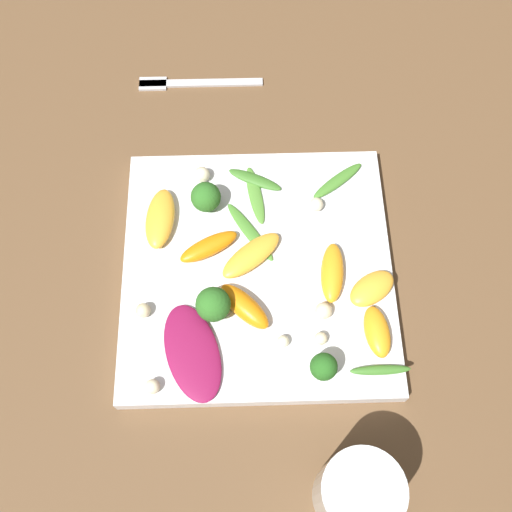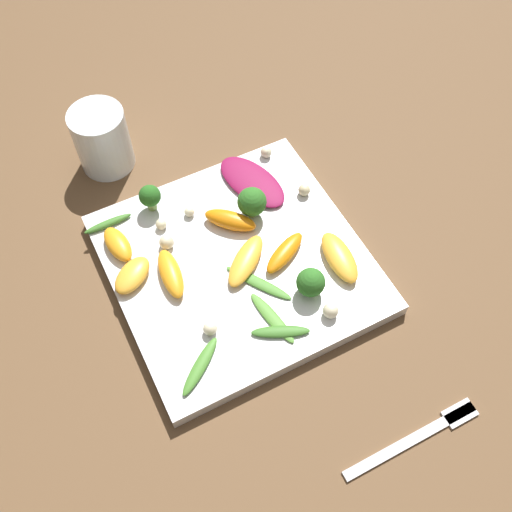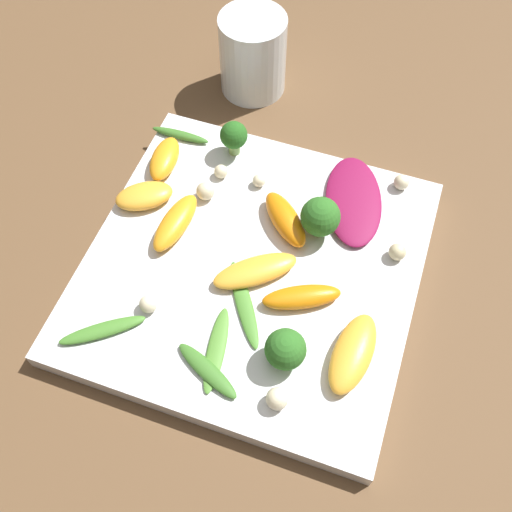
# 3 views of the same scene
# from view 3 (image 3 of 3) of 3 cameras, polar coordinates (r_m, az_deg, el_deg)

# --- Properties ---
(ground_plane) EXTENTS (2.40, 2.40, 0.00)m
(ground_plane) POSITION_cam_3_polar(r_m,az_deg,el_deg) (0.57, -0.36, -1.74)
(ground_plane) COLOR brown
(plate) EXTENTS (0.30, 0.30, 0.02)m
(plate) POSITION_cam_3_polar(r_m,az_deg,el_deg) (0.56, -0.36, -1.25)
(plate) COLOR white
(plate) RESTS_ON ground_plane
(drinking_glass) EXTENTS (0.07, 0.07, 0.09)m
(drinking_glass) POSITION_cam_3_polar(r_m,az_deg,el_deg) (0.70, -0.31, 18.64)
(drinking_glass) COLOR white
(drinking_glass) RESTS_ON ground_plane
(radicchio_leaf_0) EXTENTS (0.08, 0.12, 0.01)m
(radicchio_leaf_0) POSITION_cam_3_polar(r_m,az_deg,el_deg) (0.59, 9.27, 5.26)
(radicchio_leaf_0) COLOR maroon
(radicchio_leaf_0) RESTS_ON plate
(orange_segment_0) EXTENTS (0.08, 0.07, 0.01)m
(orange_segment_0) POSITION_cam_3_polar(r_m,az_deg,el_deg) (0.54, -0.08, -1.43)
(orange_segment_0) COLOR #FCAD33
(orange_segment_0) RESTS_ON plate
(orange_segment_1) EXTENTS (0.07, 0.05, 0.02)m
(orange_segment_1) POSITION_cam_3_polar(r_m,az_deg,el_deg) (0.53, 4.36, -3.92)
(orange_segment_1) COLOR orange
(orange_segment_1) RESTS_ON plate
(orange_segment_2) EXTENTS (0.07, 0.07, 0.02)m
(orange_segment_2) POSITION_cam_3_polar(r_m,az_deg,el_deg) (0.57, 2.81, 3.52)
(orange_segment_2) COLOR orange
(orange_segment_2) RESTS_ON plate
(orange_segment_3) EXTENTS (0.03, 0.07, 0.02)m
(orange_segment_3) POSITION_cam_3_polar(r_m,az_deg,el_deg) (0.57, -7.68, 3.18)
(orange_segment_3) COLOR orange
(orange_segment_3) RESTS_ON plate
(orange_segment_4) EXTENTS (0.03, 0.06, 0.02)m
(orange_segment_4) POSITION_cam_3_polar(r_m,az_deg,el_deg) (0.62, -8.71, 9.15)
(orange_segment_4) COLOR orange
(orange_segment_4) RESTS_ON plate
(orange_segment_5) EXTENTS (0.06, 0.06, 0.02)m
(orange_segment_5) POSITION_cam_3_polar(r_m,az_deg,el_deg) (0.59, -10.60, 5.65)
(orange_segment_5) COLOR #FCAD33
(orange_segment_5) RESTS_ON plate
(orange_segment_6) EXTENTS (0.04, 0.08, 0.02)m
(orange_segment_6) POSITION_cam_3_polar(r_m,az_deg,el_deg) (0.51, 9.21, -9.13)
(orange_segment_6) COLOR #FCAD33
(orange_segment_6) RESTS_ON plate
(broccoli_floret_0) EXTENTS (0.03, 0.03, 0.04)m
(broccoli_floret_0) POSITION_cam_3_polar(r_m,az_deg,el_deg) (0.49, 2.82, -8.88)
(broccoli_floret_0) COLOR #84AD5B
(broccoli_floret_0) RESTS_ON plate
(broccoli_floret_1) EXTENTS (0.04, 0.04, 0.04)m
(broccoli_floret_1) POSITION_cam_3_polar(r_m,az_deg,el_deg) (0.55, 6.14, 3.71)
(broccoli_floret_1) COLOR #7A9E51
(broccoli_floret_1) RESTS_ON plate
(broccoli_floret_2) EXTENTS (0.03, 0.03, 0.04)m
(broccoli_floret_2) POSITION_cam_3_polar(r_m,az_deg,el_deg) (0.61, -2.13, 11.33)
(broccoli_floret_2) COLOR #84AD5B
(broccoli_floret_2) RESTS_ON plate
(arugula_sprig_0) EXTENTS (0.06, 0.01, 0.01)m
(arugula_sprig_0) POSITION_cam_3_polar(r_m,az_deg,el_deg) (0.65, -7.23, 11.37)
(arugula_sprig_0) COLOR #3D7528
(arugula_sprig_0) RESTS_ON plate
(arugula_sprig_1) EXTENTS (0.07, 0.06, 0.01)m
(arugula_sprig_1) POSITION_cam_3_polar(r_m,az_deg,el_deg) (0.53, -14.41, -6.85)
(arugula_sprig_1) COLOR #47842D
(arugula_sprig_1) RESTS_ON plate
(arugula_sprig_2) EXTENTS (0.07, 0.04, 0.01)m
(arugula_sprig_2) POSITION_cam_3_polar(r_m,az_deg,el_deg) (0.50, -4.82, -10.77)
(arugula_sprig_2) COLOR #3D7528
(arugula_sprig_2) RESTS_ON plate
(arugula_sprig_3) EXTENTS (0.03, 0.08, 0.00)m
(arugula_sprig_3) POSITION_cam_3_polar(r_m,az_deg,el_deg) (0.51, -3.92, -8.82)
(arugula_sprig_3) COLOR #518E33
(arugula_sprig_3) RESTS_ON plate
(arugula_sprig_4) EXTENTS (0.06, 0.08, 0.00)m
(arugula_sprig_4) POSITION_cam_3_polar(r_m,az_deg,el_deg) (0.53, -1.14, -4.57)
(arugula_sprig_4) COLOR #47842D
(arugula_sprig_4) RESTS_ON plate
(macadamia_nut_0) EXTENTS (0.01, 0.01, 0.01)m
(macadamia_nut_0) POSITION_cam_3_polar(r_m,az_deg,el_deg) (0.60, 0.29, 7.19)
(macadamia_nut_0) COLOR beige
(macadamia_nut_0) RESTS_ON plate
(macadamia_nut_1) EXTENTS (0.02, 0.02, 0.02)m
(macadamia_nut_1) POSITION_cam_3_polar(r_m,az_deg,el_deg) (0.59, -4.83, 6.18)
(macadamia_nut_1) COLOR beige
(macadamia_nut_1) RESTS_ON plate
(macadamia_nut_2) EXTENTS (0.02, 0.02, 0.02)m
(macadamia_nut_2) POSITION_cam_3_polar(r_m,az_deg,el_deg) (0.56, 13.33, 0.39)
(macadamia_nut_2) COLOR beige
(macadamia_nut_2) RESTS_ON plate
(macadamia_nut_3) EXTENTS (0.01, 0.01, 0.01)m
(macadamia_nut_3) POSITION_cam_3_polar(r_m,az_deg,el_deg) (0.60, -3.35, 8.04)
(macadamia_nut_3) COLOR beige
(macadamia_nut_3) RESTS_ON plate
(macadamia_nut_4) EXTENTS (0.02, 0.02, 0.02)m
(macadamia_nut_4) POSITION_cam_3_polar(r_m,az_deg,el_deg) (0.61, 13.69, 6.85)
(macadamia_nut_4) COLOR beige
(macadamia_nut_4) RESTS_ON plate
(macadamia_nut_5) EXTENTS (0.02, 0.02, 0.02)m
(macadamia_nut_5) POSITION_cam_3_polar(r_m,az_deg,el_deg) (0.53, -10.22, -4.51)
(macadamia_nut_5) COLOR beige
(macadamia_nut_5) RESTS_ON plate
(macadamia_nut_6) EXTENTS (0.02, 0.02, 0.02)m
(macadamia_nut_6) POSITION_cam_3_polar(r_m,az_deg,el_deg) (0.49, 2.03, -13.42)
(macadamia_nut_6) COLOR beige
(macadamia_nut_6) RESTS_ON plate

